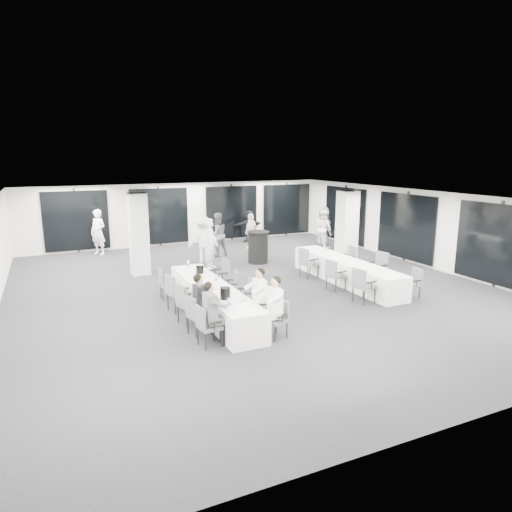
{
  "coord_description": "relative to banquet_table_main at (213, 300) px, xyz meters",
  "views": [
    {
      "loc": [
        -5.55,
        -12.4,
        4.05
      ],
      "look_at": [
        0.05,
        -0.2,
        1.07
      ],
      "focal_mm": 32.0,
      "sensor_mm": 36.0,
      "label": 1
    }
  ],
  "objects": [
    {
      "name": "standing_guest_f",
      "position": [
        4.93,
        8.87,
        0.48
      ],
      "size": [
        1.59,
        0.66,
        1.71
      ],
      "primitive_type": "imported",
      "rotation": [
        0.0,
        0.0,
        3.18
      ],
      "color": "black",
      "rests_on": "floor"
    },
    {
      "name": "chair_main_right_second",
      "position": [
        0.83,
        -1.31,
        0.17
      ],
      "size": [
        0.57,
        0.6,
        0.95
      ],
      "rotation": [
        0.0,
        0.0,
        1.34
      ],
      "color": "#4E5055",
      "rests_on": "floor"
    },
    {
      "name": "chair_side_left_near",
      "position": [
        4.04,
        -0.92,
        0.2
      ],
      "size": [
        0.58,
        0.62,
        1.0
      ],
      "rotation": [
        0.0,
        0.0,
        -1.41
      ],
      "color": "#4E5055",
      "rests_on": "floor"
    },
    {
      "name": "ice_bucket_far",
      "position": [
        0.1,
        1.37,
        0.5
      ],
      "size": [
        0.22,
        0.22,
        0.25
      ],
      "primitive_type": "cylinder",
      "color": "black",
      "rests_on": "banquet_table_main"
    },
    {
      "name": "chair_side_right_near",
      "position": [
        5.71,
        -1.11,
        0.12
      ],
      "size": [
        0.47,
        0.52,
        0.87
      ],
      "rotation": [
        0.0,
        0.0,
        1.51
      ],
      "color": "#4E5055",
      "rests_on": "floor"
    },
    {
      "name": "chair_side_right_far",
      "position": [
        5.71,
        2.0,
        0.16
      ],
      "size": [
        0.52,
        0.57,
        0.95
      ],
      "rotation": [
        0.0,
        0.0,
        1.48
      ],
      "color": "#4E5055",
      "rests_on": "floor"
    },
    {
      "name": "seated_guest_a",
      "position": [
        -0.67,
        -1.92,
        0.44
      ],
      "size": [
        0.5,
        0.38,
        1.44
      ],
      "rotation": [
        0.0,
        0.0,
        -1.57
      ],
      "color": "#55575C",
      "rests_on": "floor"
    },
    {
      "name": "wine_glass",
      "position": [
        0.29,
        -2.14,
        0.53
      ],
      "size": [
        0.08,
        0.08,
        0.21
      ],
      "color": "silver",
      "rests_on": "banquet_table_main"
    },
    {
      "name": "column_left",
      "position": [
        -0.94,
        4.87,
        1.02
      ],
      "size": [
        0.6,
        0.6,
        2.8
      ],
      "primitive_type": "cube",
      "color": "silver",
      "rests_on": "floor"
    },
    {
      "name": "ice_bucket_near",
      "position": [
        -0.09,
        -1.16,
        0.51
      ],
      "size": [
        0.24,
        0.24,
        0.28
      ],
      "primitive_type": "cylinder",
      "color": "black",
      "rests_on": "banquet_table_main"
    },
    {
      "name": "banquet_table_side",
      "position": [
        4.88,
        1.01,
        0.0
      ],
      "size": [
        0.9,
        5.0,
        0.75
      ],
      "primitive_type": "cube",
      "color": "white",
      "rests_on": "floor"
    },
    {
      "name": "plate_a",
      "position": [
        -0.17,
        -1.68,
        0.39
      ],
      "size": [
        0.18,
        0.18,
        0.03
      ],
      "color": "white",
      "rests_on": "banquet_table_main"
    },
    {
      "name": "banquet_table_main",
      "position": [
        0.0,
        0.0,
        0.0
      ],
      "size": [
        0.9,
        5.0,
        0.75
      ],
      "primitive_type": "cube",
      "color": "white",
      "rests_on": "floor"
    },
    {
      "name": "chair_side_left_mid",
      "position": [
        4.05,
        0.44,
        0.17
      ],
      "size": [
        0.54,
        0.58,
        0.95
      ],
      "rotation": [
        0.0,
        0.0,
        -1.42
      ],
      "color": "#4E5055",
      "rests_on": "floor"
    },
    {
      "name": "standing_guest_h",
      "position": [
        7.38,
        6.22,
        0.58
      ],
      "size": [
        0.71,
        1.0,
        1.91
      ],
      "primitive_type": "imported",
      "rotation": [
        0.0,
        0.0,
        1.74
      ],
      "color": "white",
      "rests_on": "floor"
    },
    {
      "name": "standing_guest_e",
      "position": [
        7.43,
        6.31,
        0.64
      ],
      "size": [
        0.65,
        1.01,
        2.03
      ],
      "primitive_type": "imported",
      "rotation": [
        0.0,
        0.0,
        1.63
      ],
      "color": "#55575C",
      "rests_on": "floor"
    },
    {
      "name": "standing_guest_c",
      "position": [
        1.62,
        5.69,
        0.64
      ],
      "size": [
        1.41,
        0.89,
        2.02
      ],
      "primitive_type": "imported",
      "rotation": [
        0.0,
        0.0,
        2.96
      ],
      "color": "white",
      "rests_on": "floor"
    },
    {
      "name": "seated_guest_c",
      "position": [
        0.67,
        -2.11,
        0.44
      ],
      "size": [
        0.5,
        0.38,
        1.44
      ],
      "rotation": [
        0.0,
        0.0,
        1.57
      ],
      "color": "white",
      "rests_on": "floor"
    },
    {
      "name": "chair_main_left_fourth",
      "position": [
        -0.84,
        0.59,
        0.2
      ],
      "size": [
        0.6,
        0.63,
        1.0
      ],
      "rotation": [
        0.0,
        0.0,
        -1.35
      ],
      "color": "#4E5055",
      "rests_on": "floor"
    },
    {
      "name": "water_bottle_a",
      "position": [
        -0.24,
        -1.77,
        0.48
      ],
      "size": [
        0.07,
        0.07,
        0.22
      ],
      "primitive_type": "cylinder",
      "color": "silver",
      "rests_on": "banquet_table_main"
    },
    {
      "name": "seated_guest_d",
      "position": [
        0.67,
        -1.29,
        0.44
      ],
      "size": [
        0.5,
        0.38,
        1.44
      ],
      "rotation": [
        0.0,
        0.0,
        1.57
      ],
      "color": "white",
      "rests_on": "floor"
    },
    {
      "name": "cocktail_table",
      "position": [
        3.49,
        4.74,
        0.24
      ],
      "size": [
        0.87,
        0.87,
        1.21
      ],
      "color": "black",
      "rests_on": "floor"
    },
    {
      "name": "chair_side_left_far",
      "position": [
        4.04,
        2.04,
        0.21
      ],
      "size": [
        0.57,
        0.62,
        1.02
      ],
      "rotation": [
        0.0,
        0.0,
        -1.45
      ],
      "color": "#4E5055",
      "rests_on": "floor"
    },
    {
      "name": "standing_guest_g",
      "position": [
        -1.88,
        8.85,
        0.69
      ],
      "size": [
        0.98,
        0.99,
        2.12
      ],
      "primitive_type": "imported",
      "rotation": [
        0.0,
        0.0,
        -0.83
      ],
      "color": "white",
      "rests_on": "floor"
    },
    {
      "name": "standing_guest_b",
      "position": [
        2.48,
        6.51,
        0.63
      ],
      "size": [
        1.03,
        0.69,
        2.01
      ],
      "primitive_type": "imported",
      "rotation": [
        0.0,
        0.0,
        3.25
      ],
      "color": "#55575C",
      "rests_on": "floor"
    },
    {
      "name": "seated_guest_b",
      "position": [
        -0.67,
        -1.2,
        0.44
      ],
      "size": [
        0.5,
        0.38,
        1.44
      ],
      "rotation": [
        0.0,
        0.0,
        -1.57
      ],
      "color": "black",
      "rests_on": "floor"
    },
    {
      "name": "chair_side_right_mid",
      "position": [
        5.72,
        0.43,
        0.21
      ],
      "size": [
        0.59,
        0.64,
        1.03
      ],
      "rotation": [
        0.0,
        0.0,
        1.72
      ],
      "color": "#4E5055",
      "rests_on": "floor"
    },
    {
      "name": "chair_main_right_fourth",
      "position": [
        0.83,
        0.7,
        0.13
      ],
      "size": [
        0.51,
        0.55,
        0.89
      ],
      "rotation": [
        0.0,
        0.0,
        1.41
      ],
      "color": "#4E5055",
      "rests_on": "floor"
    },
    {
      "name": "chair_main_right_mid",
      "position": [
        0.83,
        -0.27,
        0.14
      ],
      "size": [
        0.5,
        0.54,
        0.9
      ],
      "rotation": [
        0.0,
        0.0,
        1.47
      ],
      "color": "#4E5055",
      "rests_on": "floor"
    },
    {
      "name": "chair_main_right_far",
      "position": [
        0.84,
        1.62,
        0.21
      ],
      "size": [
        0.55,
        0.61,
        1.03
      ],
      "rotation": [
        0.0,
        0.0,
        1.64
      ],
      "color": "#4E5055",
      "rests_on": "floor"
    },
    {
      "name": "chair_main_right_near",
      "position": [
        0.82,
        -2.09,
        0.11
      ],
      "size": [
        0.53,
        0.55,
        0.86
      ],
      "rotation": [
        0.0,
        0.0,
        1.82
      ],
      "color": "#4E5055",
      "rests_on": "floor"
    },
    {
      "name": "chair_main_left_mid",
      "position": [
        -0.84,
        -0.46,
        0.21
      ],
      "size": [
        0.61,
        0.64,
        1.02
      ],
      "rotation": [
        0.0,
        0.0,
        -1.35
      ],
      "color": "#4E5055",
      "rests_on": "floor"
    },
    {
      "name": "plate_c",
      "position": [
        -0.03,
        -0.31,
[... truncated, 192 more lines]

